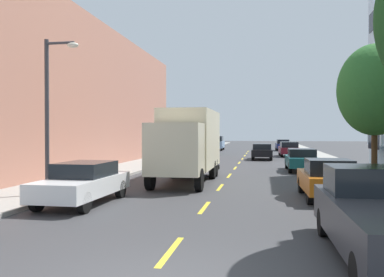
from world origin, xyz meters
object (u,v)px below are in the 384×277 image
object	(u,v)px
parked_hatchback_red	(188,153)
parked_hatchback_orange	(327,179)
parked_sedan_white	(83,182)
street_lamp	(51,103)
parked_hatchback_navy	(283,145)
parked_suv_sky	(216,143)
parked_wagon_burgundy	(289,149)
parked_sedan_teal	(301,159)
parked_pickup_charcoal	(384,216)
street_tree_second	(375,90)
parked_pickup_forest	(206,147)
moving_black_sedan	(262,151)
delivery_box_truck	(188,142)

from	to	relation	value
parked_hatchback_red	parked_hatchback_orange	distance (m)	19.32
parked_sedan_white	street_lamp	bearing A→B (deg)	151.28
parked_hatchback_navy	parked_suv_sky	xyz separation A→B (m)	(-8.90, 0.21, 0.23)
parked_hatchback_red	parked_wagon_burgundy	bearing A→B (deg)	47.54
parked_sedan_teal	parked_hatchback_red	size ratio (longest dim) A/B	1.13
parked_wagon_burgundy	parked_sedan_white	distance (m)	30.57
parked_sedan_teal	parked_pickup_charcoal	bearing A→B (deg)	-90.22
parked_hatchback_navy	parked_pickup_charcoal	xyz separation A→B (m)	(-0.25, -47.27, 0.07)
street_tree_second	parked_suv_sky	distance (m)	39.79
parked_pickup_charcoal	parked_suv_sky	bearing A→B (deg)	100.33
parked_sedan_teal	parked_pickup_forest	distance (m)	19.69
street_lamp	parked_hatchback_red	size ratio (longest dim) A/B	1.45
street_lamp	moving_black_sedan	size ratio (longest dim) A/B	1.29
parked_hatchback_orange	moving_black_sedan	xyz separation A→B (m)	(-2.42, 21.88, -0.01)
delivery_box_truck	parked_pickup_charcoal	bearing A→B (deg)	-62.74
street_lamp	delivery_box_truck	size ratio (longest dim) A/B	0.74
parked_hatchback_navy	parked_hatchback_orange	size ratio (longest dim) A/B	1.00
parked_pickup_charcoal	parked_sedan_teal	bearing A→B (deg)	89.78
delivery_box_truck	street_lamp	bearing A→B (deg)	-124.58
parked_wagon_burgundy	parked_hatchback_red	bearing A→B (deg)	-132.46
parked_sedan_teal	parked_hatchback_red	world-z (taller)	parked_hatchback_red
parked_sedan_teal	parked_wagon_burgundy	xyz separation A→B (m)	(0.17, 15.83, 0.05)
parked_wagon_burgundy	moving_black_sedan	bearing A→B (deg)	-118.09
parked_hatchback_orange	parked_pickup_forest	size ratio (longest dim) A/B	0.76
street_tree_second	parked_sedan_teal	world-z (taller)	street_tree_second
parked_hatchback_orange	parked_pickup_forest	bearing A→B (deg)	106.43
street_lamp	parked_hatchback_red	bearing A→B (deg)	84.81
street_tree_second	parked_sedan_white	world-z (taller)	street_tree_second
parked_sedan_teal	street_lamp	bearing A→B (deg)	-129.14
parked_wagon_burgundy	parked_sedan_white	world-z (taller)	parked_wagon_burgundy
parked_sedan_teal	parked_suv_sky	bearing A→B (deg)	106.61
parked_hatchback_orange	parked_pickup_charcoal	xyz separation A→B (m)	(-0.00, -7.21, 0.07)
street_tree_second	parked_hatchback_navy	world-z (taller)	street_tree_second
parked_hatchback_navy	parked_sedan_white	world-z (taller)	parked_hatchback_navy
moving_black_sedan	parked_suv_sky	bearing A→B (deg)	108.72
street_lamp	parked_suv_sky	world-z (taller)	street_lamp
parked_suv_sky	parked_hatchback_orange	bearing A→B (deg)	-77.87
street_tree_second	parked_wagon_burgundy	size ratio (longest dim) A/B	1.26
street_lamp	delivery_box_truck	world-z (taller)	street_lamp
parked_pickup_forest	parked_hatchback_orange	bearing A→B (deg)	-73.57
parked_sedan_white	parked_pickup_forest	bearing A→B (deg)	90.07
parked_pickup_forest	parked_suv_sky	bearing A→B (deg)	90.85
delivery_box_truck	parked_hatchback_orange	size ratio (longest dim) A/B	1.96
street_tree_second	parked_pickup_charcoal	xyz separation A→B (m)	(-2.18, -9.34, -3.38)
parked_pickup_charcoal	moving_black_sedan	distance (m)	29.18
delivery_box_truck	parked_suv_sky	world-z (taller)	delivery_box_truck
parked_suv_sky	parked_sedan_white	bearing A→B (deg)	-89.72
parked_hatchback_orange	parked_suv_sky	size ratio (longest dim) A/B	0.83
delivery_box_truck	parked_pickup_forest	distance (m)	24.46
parked_sedan_teal	parked_sedan_white	world-z (taller)	same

